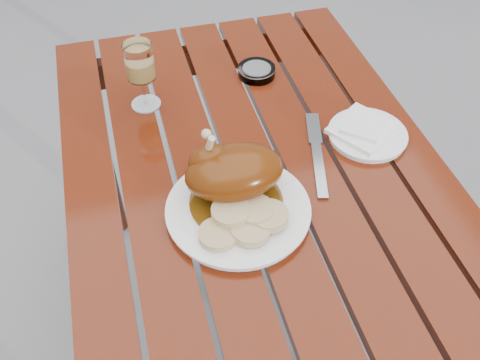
% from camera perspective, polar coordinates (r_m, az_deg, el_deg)
% --- Properties ---
extents(ground, '(60.00, 60.00, 0.00)m').
position_cam_1_polar(ground, '(1.76, 1.14, -16.15)').
color(ground, slate).
rests_on(ground, ground).
extents(table, '(0.80, 1.20, 0.75)m').
position_cam_1_polar(table, '(1.44, 1.36, -9.28)').
color(table, maroon).
rests_on(table, ground).
extents(dinner_plate, '(0.29, 0.29, 0.02)m').
position_cam_1_polar(dinner_plate, '(1.05, -0.20, -3.28)').
color(dinner_plate, white).
rests_on(dinner_plate, table).
extents(roast_duck, '(0.20, 0.19, 0.14)m').
position_cam_1_polar(roast_duck, '(1.04, -0.97, 0.89)').
color(roast_duck, '#513009').
rests_on(roast_duck, dinner_plate).
extents(bread_dumplings, '(0.18, 0.12, 0.03)m').
position_cam_1_polar(bread_dumplings, '(1.00, 0.49, -4.31)').
color(bread_dumplings, tan).
rests_on(bread_dumplings, dinner_plate).
extents(wine_glass, '(0.09, 0.09, 0.17)m').
position_cam_1_polar(wine_glass, '(1.28, -10.44, 10.84)').
color(wine_glass, '#E1BA66').
rests_on(wine_glass, table).
extents(side_plate, '(0.23, 0.23, 0.01)m').
position_cam_1_polar(side_plate, '(1.24, 13.43, 4.72)').
color(side_plate, white).
rests_on(side_plate, table).
extents(napkin, '(0.17, 0.17, 0.01)m').
position_cam_1_polar(napkin, '(1.24, 12.93, 5.38)').
color(napkin, white).
rests_on(napkin, side_plate).
extents(ashtray, '(0.12, 0.12, 0.02)m').
position_cam_1_polar(ashtray, '(1.40, 1.79, 11.52)').
color(ashtray, '#B2B7BC').
rests_on(ashtray, table).
extents(fork, '(0.06, 0.21, 0.01)m').
position_cam_1_polar(fork, '(1.06, -2.89, -3.26)').
color(fork, gray).
rests_on(fork, table).
extents(knife, '(0.08, 0.22, 0.01)m').
position_cam_1_polar(knife, '(1.17, 8.31, 2.18)').
color(knife, gray).
rests_on(knife, table).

